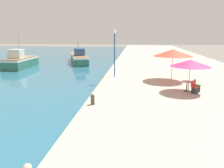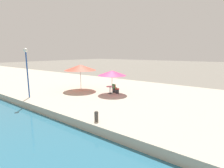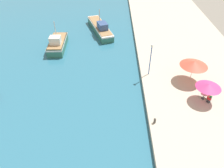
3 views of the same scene
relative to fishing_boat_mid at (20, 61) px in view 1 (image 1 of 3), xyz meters
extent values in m
cube|color=#BCB29E|center=(21.18, 7.90, -0.67)|extent=(16.00, 90.00, 0.60)
cube|color=#33705B|center=(0.00, 0.11, -0.25)|extent=(2.64, 6.60, 1.36)
cube|color=silver|center=(0.00, 0.11, 0.31)|extent=(2.69, 6.67, 0.25)
cube|color=#99754C|center=(0.00, 0.11, 0.48)|extent=(2.43, 6.07, 0.10)
cube|color=silver|center=(0.03, -1.03, 1.14)|extent=(1.76, 1.48, 1.23)
cylinder|color=#B7B2A8|center=(0.00, 0.11, 2.17)|extent=(0.12, 0.12, 3.27)
cube|color=#33705B|center=(6.74, 6.69, -0.30)|extent=(5.46, 10.44, 1.26)
cube|color=silver|center=(6.74, 6.69, 0.20)|extent=(5.54, 10.55, 0.25)
cube|color=#99754C|center=(6.74, 6.69, 0.37)|extent=(5.02, 9.60, 0.10)
cube|color=#334C7F|center=(7.33, 4.99, 0.99)|extent=(2.20, 2.64, 1.13)
cylinder|color=#B7B2A8|center=(6.74, 6.69, 1.93)|extent=(0.12, 0.12, 3.02)
cylinder|color=#B7B7B7|center=(20.18, -13.27, 0.65)|extent=(0.06, 0.06, 2.03)
cone|color=#E5387A|center=(20.18, -13.27, 1.76)|extent=(2.86, 2.86, 0.50)
cylinder|color=#B7B7B7|center=(19.56, -9.31, 0.82)|extent=(0.06, 0.06, 2.37)
cone|color=#E04C38|center=(19.56, -9.31, 2.16)|extent=(3.50, 3.50, 0.61)
cylinder|color=#333338|center=(20.10, -13.07, -0.35)|extent=(0.44, 0.44, 0.04)
cylinder|color=#333338|center=(20.10, -13.07, -0.02)|extent=(0.08, 0.08, 0.70)
cylinder|color=beige|center=(20.10, -13.07, 0.35)|extent=(0.80, 0.80, 0.04)
cube|color=#2D2D33|center=(20.85, -13.13, -0.14)|extent=(0.36, 0.36, 0.45)
cube|color=#2D8E42|center=(20.85, -13.13, 0.11)|extent=(0.43, 0.43, 0.06)
cube|color=#2D8E42|center=(20.65, -13.12, 0.34)|extent=(0.09, 0.40, 0.40)
cube|color=#2D2D33|center=(20.53, -13.69, -0.14)|extent=(0.47, 0.47, 0.45)
cube|color=red|center=(20.53, -13.69, 0.11)|extent=(0.56, 0.56, 0.06)
cube|color=red|center=(20.41, -13.53, 0.34)|extent=(0.36, 0.27, 0.40)
sphere|color=beige|center=(13.61, -24.78, 0.54)|extent=(0.23, 0.23, 0.23)
cylinder|color=#4C4742|center=(13.73, -16.95, -0.14)|extent=(0.24, 0.24, 0.45)
sphere|color=#4C4742|center=(13.73, -16.95, 0.15)|extent=(0.26, 0.26, 0.26)
cylinder|color=#28519E|center=(14.21, -8.06, 1.73)|extent=(0.12, 0.12, 4.20)
sphere|color=white|center=(14.21, -8.06, 4.01)|extent=(0.36, 0.36, 0.36)
camera|label=1|loc=(16.23, -29.36, 3.82)|focal=35.00mm
camera|label=2|loc=(6.21, -23.85, 3.77)|focal=28.00mm
camera|label=3|loc=(9.33, -32.62, 17.25)|focal=35.00mm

